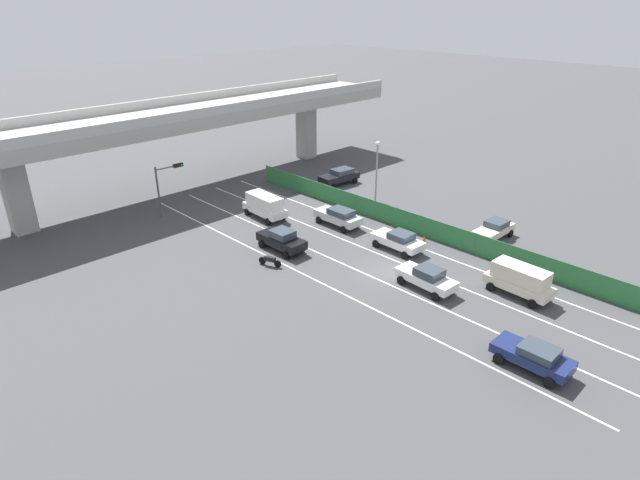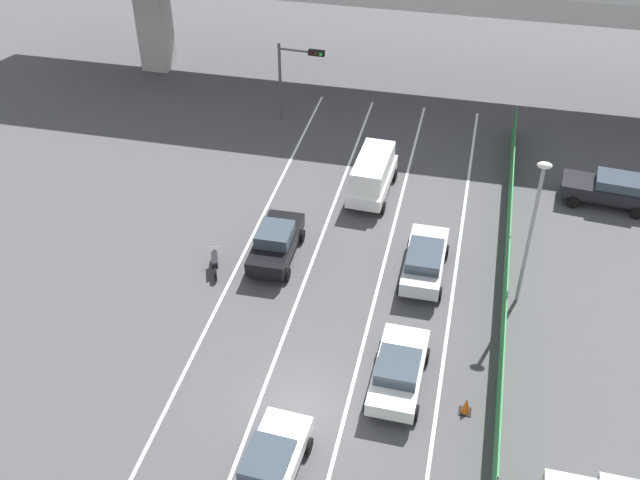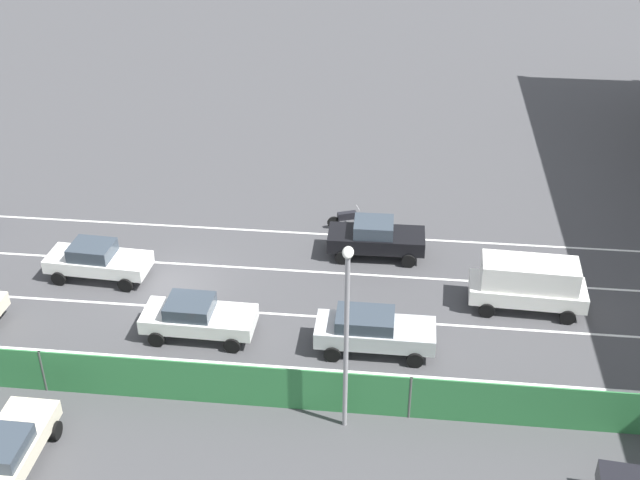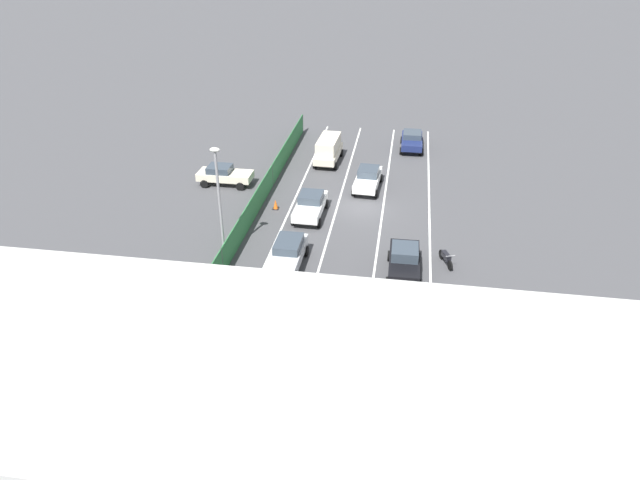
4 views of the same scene
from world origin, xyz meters
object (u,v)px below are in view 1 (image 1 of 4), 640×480
(car_sedan_black, at_px, (282,239))
(traffic_light, at_px, (167,180))
(street_lamp, at_px, (377,172))
(motorcycle, at_px, (270,260))
(parked_sedan_dark, at_px, (340,176))
(car_sedan_white, at_px, (427,277))
(car_van_cream, at_px, (520,279))
(parked_sedan_cream, at_px, (494,229))
(car_sedan_navy, at_px, (534,355))
(car_hatchback_white, at_px, (398,240))
(car_sedan_silver, at_px, (338,216))
(traffic_cone, at_px, (424,239))
(car_van_white, at_px, (265,205))

(car_sedan_black, distance_m, traffic_light, 13.80)
(car_sedan_black, bearing_deg, street_lamp, -2.49)
(motorcycle, height_order, parked_sedan_dark, parked_sedan_dark)
(car_sedan_black, bearing_deg, car_sedan_white, -75.32)
(car_van_cream, xyz_separation_m, motorcycle, (-9.49, 15.50, -0.78))
(parked_sedan_cream, relative_size, parked_sedan_dark, 0.90)
(car_sedan_navy, xyz_separation_m, parked_sedan_cream, (14.50, 10.37, 0.00))
(traffic_light, bearing_deg, car_hatchback_white, -65.29)
(car_hatchback_white, height_order, street_lamp, street_lamp)
(car_sedan_navy, distance_m, parked_sedan_cream, 17.83)
(car_hatchback_white, relative_size, car_sedan_white, 0.98)
(car_sedan_black, relative_size, traffic_light, 0.90)
(car_hatchback_white, bearing_deg, parked_sedan_dark, 59.43)
(car_sedan_silver, xyz_separation_m, traffic_cone, (2.50, -7.63, -0.59))
(car_sedan_white, distance_m, parked_sedan_cream, 11.32)
(car_hatchback_white, relative_size, parked_sedan_dark, 0.94)
(car_sedan_white, height_order, street_lamp, street_lamp)
(car_van_cream, relative_size, traffic_cone, 6.42)
(car_sedan_white, height_order, car_sedan_silver, car_sedan_silver)
(car_hatchback_white, height_order, traffic_cone, car_hatchback_white)
(car_sedan_navy, distance_m, street_lamp, 24.01)
(motorcycle, xyz_separation_m, traffic_light, (0.07, 14.85, 3.01))
(car_sedan_navy, relative_size, traffic_cone, 5.91)
(parked_sedan_dark, bearing_deg, car_sedan_navy, -117.85)
(car_hatchback_white, bearing_deg, car_sedan_navy, -114.94)
(car_sedan_navy, xyz_separation_m, traffic_light, (-2.37, 34.74, 2.61))
(car_sedan_white, relative_size, parked_sedan_cream, 1.07)
(motorcycle, bearing_deg, traffic_light, 89.72)
(car_sedan_navy, height_order, motorcycle, car_sedan_navy)
(car_sedan_white, bearing_deg, street_lamp, 55.05)
(car_sedan_black, distance_m, parked_sedan_dark, 17.64)
(car_sedan_black, height_order, traffic_cone, car_sedan_black)
(car_sedan_navy, distance_m, car_sedan_silver, 22.76)
(car_sedan_silver, bearing_deg, traffic_light, 125.69)
(car_van_cream, distance_m, car_hatchback_white, 10.33)
(car_hatchback_white, height_order, car_sedan_navy, car_hatchback_white)
(car_van_white, xyz_separation_m, street_lamp, (7.73, -6.92, 3.08))
(traffic_cone, bearing_deg, car_sedan_silver, 108.12)
(car_sedan_black, bearing_deg, car_sedan_navy, -90.20)
(parked_sedan_dark, height_order, traffic_light, traffic_light)
(car_sedan_white, bearing_deg, motorcycle, 118.36)
(car_sedan_navy, height_order, parked_sedan_dark, parked_sedan_dark)
(car_sedan_black, height_order, street_lamp, street_lamp)
(car_hatchback_white, distance_m, car_sedan_black, 9.52)
(parked_sedan_cream, height_order, street_lamp, street_lamp)
(car_sedan_black, xyz_separation_m, car_sedan_white, (3.15, -12.01, -0.05))
(car_van_white, relative_size, car_van_cream, 1.03)
(motorcycle, height_order, traffic_cone, motorcycle)
(car_van_white, relative_size, car_hatchback_white, 1.08)
(motorcycle, height_order, street_lamp, street_lamp)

